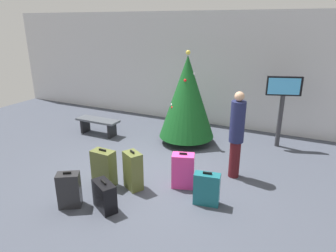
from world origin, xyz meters
name	(u,v)px	position (x,y,z in m)	size (l,w,h in m)	color
ground_plane	(150,175)	(0.00, 0.00, 0.00)	(16.00, 16.00, 0.00)	#424754
back_wall	(211,70)	(0.00, 4.09, 1.77)	(16.00, 0.20, 3.54)	silver
holiday_tree	(187,97)	(-0.02, 2.16, 1.31)	(1.51, 1.51, 2.53)	#4C3319
flight_info_kiosk	(283,98)	(2.32, 2.98, 1.33)	(0.86, 0.36, 1.91)	#333338
waiting_bench	(98,123)	(-2.63, 1.59, 0.35)	(1.33, 0.44, 0.48)	#4C5159
traveller_0	(237,133)	(1.67, 0.78, 1.02)	(0.43, 0.43, 1.90)	#4C1419
suitcase_0	(207,189)	(1.48, -0.49, 0.31)	(0.50, 0.29, 0.66)	#19606B
suitcase_1	(105,196)	(-0.12, -1.45, 0.27)	(0.57, 0.47, 0.57)	black
suitcase_2	(183,171)	(0.84, -0.10, 0.36)	(0.51, 0.40, 0.76)	#E5388C
suitcase_3	(69,190)	(-0.75, -1.64, 0.33)	(0.47, 0.43, 0.70)	#232326
suitcase_4	(104,168)	(-0.66, -0.74, 0.38)	(0.48, 0.28, 0.80)	#59602D
suitcase_5	(133,171)	(-0.04, -0.60, 0.39)	(0.46, 0.42, 0.83)	#59602D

